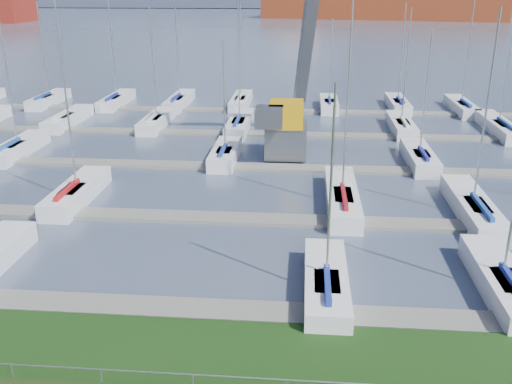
# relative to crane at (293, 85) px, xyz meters

# --- Properties ---
(water) EXTENTS (800.00, 540.00, 0.20)m
(water) POSITION_rel_crane_xyz_m (-1.38, 230.01, -5.73)
(water) COLOR #49556B
(fence) EXTENTS (80.00, 0.04, 0.04)m
(fence) POSITION_rel_crane_xyz_m (-1.38, -29.99, -4.13)
(fence) COLOR #959A9E
(fence) RESTS_ON grass
(docks) EXTENTS (90.00, 41.60, 0.25)m
(docks) POSITION_rel_crane_xyz_m (-1.38, -3.99, -5.55)
(docks) COLOR slate
(docks) RESTS_ON water
(crane) EXTENTS (5.49, 13.21, 22.35)m
(crane) POSITION_rel_crane_xyz_m (0.00, 0.00, 0.00)
(crane) COLOR slate
(crane) RESTS_ON water
(cargo_ship_mid) EXTENTS (89.82, 34.83, 21.50)m
(cargo_ship_mid) POSITION_rel_crane_xyz_m (24.00, 181.04, -1.67)
(cargo_ship_mid) COLOR maroon
(cargo_ship_mid) RESTS_ON water
(sailboat_fleet) EXTENTS (75.71, 49.31, 13.66)m
(sailboat_fleet) POSITION_rel_crane_xyz_m (-3.64, 0.07, 0.09)
(sailboat_fleet) COLOR silver
(sailboat_fleet) RESTS_ON water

